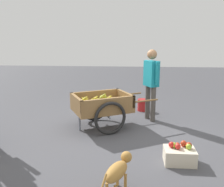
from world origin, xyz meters
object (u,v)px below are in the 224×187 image
object	(u,v)px
vendor_person	(151,79)
dog	(118,170)
plastic_bucket	(143,105)
fruit_cart	(102,106)
mixed_fruit_crate	(180,155)

from	to	relation	value
vendor_person	dog	xyz separation A→B (m)	(0.55, 2.67, -0.66)
vendor_person	plastic_bucket	world-z (taller)	vendor_person
plastic_bucket	fruit_cart	bearing A→B (deg)	55.20
dog	mixed_fruit_crate	distance (m)	1.13
fruit_cart	dog	bearing A→B (deg)	102.20
vendor_person	plastic_bucket	xyz separation A→B (m)	(0.14, -0.71, -0.78)
vendor_person	dog	distance (m)	2.80
vendor_person	dog	size ratio (longest dim) A/B	2.47
plastic_bucket	vendor_person	bearing A→B (deg)	100.78
dog	plastic_bucket	xyz separation A→B (m)	(-0.41, -3.38, -0.12)
vendor_person	fruit_cart	bearing A→B (deg)	28.44
fruit_cart	vendor_person	size ratio (longest dim) A/B	1.16
fruit_cart	plastic_bucket	xyz separation A→B (m)	(-0.87, -1.26, -0.29)
mixed_fruit_crate	plastic_bucket	bearing A→B (deg)	-80.67
plastic_bucket	mixed_fruit_crate	bearing A→B (deg)	99.33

